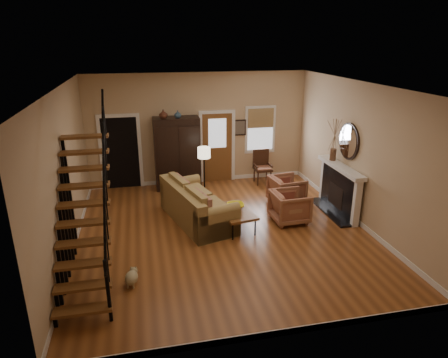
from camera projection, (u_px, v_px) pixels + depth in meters
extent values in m
plane|color=brown|center=(223.00, 232.00, 9.17)|extent=(7.00, 7.00, 0.00)
plane|color=white|center=(223.00, 86.00, 8.07)|extent=(7.00, 7.00, 0.00)
cube|color=tan|center=(199.00, 129.00, 11.84)|extent=(6.50, 0.04, 3.30)
cube|color=tan|center=(65.00, 174.00, 7.97)|extent=(0.04, 7.00, 3.30)
cube|color=tan|center=(360.00, 155.00, 9.26)|extent=(0.04, 7.00, 3.30)
cube|color=black|center=(121.00, 152.00, 11.73)|extent=(1.00, 0.36, 2.10)
cube|color=brown|center=(217.00, 148.00, 12.13)|extent=(0.90, 0.06, 2.10)
cube|color=silver|center=(260.00, 130.00, 12.23)|extent=(0.96, 0.06, 1.46)
cube|color=black|center=(340.00, 191.00, 10.06)|extent=(0.24, 1.60, 1.15)
cube|color=white|center=(341.00, 167.00, 9.84)|extent=(0.30, 1.95, 0.10)
cylinder|color=silver|center=(348.00, 141.00, 9.65)|extent=(0.05, 0.90, 0.90)
imported|color=#4C2619|center=(163.00, 114.00, 11.03)|extent=(0.24, 0.24, 0.25)
imported|color=#334C60|center=(178.00, 114.00, 11.11)|extent=(0.20, 0.20, 0.21)
imported|color=yellow|center=(236.00, 206.00, 9.35)|extent=(0.40, 0.40, 0.10)
imported|color=brown|center=(290.00, 207.00, 9.59)|extent=(0.88, 0.86, 0.77)
imported|color=brown|center=(287.00, 190.00, 10.61)|extent=(0.93, 0.91, 0.76)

